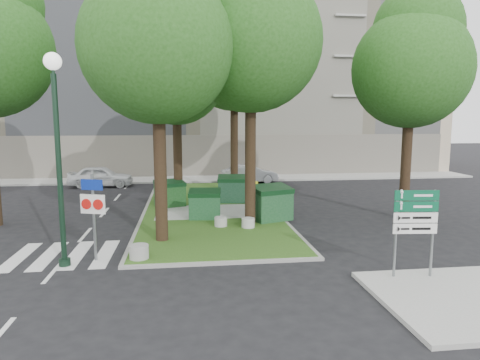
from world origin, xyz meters
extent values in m
plane|color=black|center=(0.00, 0.00, 0.00)|extent=(120.00, 120.00, 0.00)
cube|color=#264D16|center=(0.50, 8.00, 0.06)|extent=(6.00, 16.00, 0.12)
cube|color=gray|center=(0.50, 8.00, 0.05)|extent=(6.30, 16.30, 0.10)
cube|color=#999993|center=(0.00, 18.50, 0.06)|extent=(42.00, 3.00, 0.12)
cube|color=silver|center=(-3.75, 1.50, 0.01)|extent=(5.00, 3.00, 0.01)
cube|color=beige|center=(0.00, 26.00, 8.00)|extent=(41.00, 12.00, 16.00)
cylinder|color=black|center=(-1.50, 2.50, 3.08)|extent=(0.44, 0.44, 6.16)
sphere|color=#204D14|center=(-1.50, 2.50, 6.82)|extent=(5.20, 5.20, 5.20)
cylinder|color=black|center=(2.00, 4.50, 3.36)|extent=(0.44, 0.44, 6.72)
sphere|color=#204D14|center=(2.00, 4.50, 7.44)|extent=(5.60, 5.60, 5.60)
cylinder|color=black|center=(-1.00, 9.00, 2.94)|extent=(0.44, 0.44, 5.88)
sphere|color=#204D14|center=(-1.00, 9.00, 6.51)|extent=(4.80, 4.80, 4.80)
sphere|color=#204D14|center=(-0.70, 9.20, 8.19)|extent=(3.60, 3.60, 3.60)
cylinder|color=black|center=(2.20, 12.00, 3.50)|extent=(0.44, 0.44, 7.00)
sphere|color=#204D14|center=(2.20, 12.00, 7.75)|extent=(5.80, 5.80, 5.80)
sphere|color=#204D14|center=(2.50, 12.20, 9.75)|extent=(4.35, 4.35, 4.35)
cylinder|color=black|center=(9.00, 5.00, 2.94)|extent=(0.44, 0.44, 5.88)
sphere|color=#204D14|center=(9.00, 5.00, 6.51)|extent=(5.00, 5.00, 5.00)
sphere|color=#204D14|center=(9.30, 5.20, 8.19)|extent=(3.75, 3.75, 3.75)
cube|color=#103D12|center=(-1.42, 8.49, 0.66)|extent=(1.60, 1.33, 1.07)
cube|color=black|center=(-1.42, 8.49, 1.28)|extent=(1.66, 1.41, 0.31)
cube|color=#13411F|center=(0.18, 5.71, 0.64)|extent=(1.41, 1.03, 1.04)
cube|color=black|center=(0.18, 5.71, 1.25)|extent=(1.47, 1.10, 0.30)
cube|color=#0E311C|center=(1.78, 9.27, 0.69)|extent=(1.56, 1.16, 1.14)
cube|color=black|center=(1.78, 9.27, 1.35)|extent=(1.62, 1.23, 0.33)
cube|color=#133E1D|center=(3.00, 5.04, 0.74)|extent=(1.84, 1.53, 1.23)
cube|color=black|center=(3.00, 5.04, 1.46)|extent=(1.91, 1.61, 0.36)
cylinder|color=gray|center=(-2.10, 0.50, 0.33)|extent=(0.59, 0.59, 0.42)
cylinder|color=#AFAFAA|center=(1.82, 3.87, 0.31)|extent=(0.52, 0.52, 0.37)
cylinder|color=#A3A29E|center=(0.76, 4.21, 0.30)|extent=(0.51, 0.51, 0.37)
cylinder|color=#CCCE18|center=(3.20, 10.95, 0.52)|extent=(0.45, 0.45, 0.79)
cylinder|color=black|center=(-4.31, 0.43, 2.85)|extent=(0.16, 0.16, 5.70)
cylinder|color=black|center=(-4.31, 0.43, 0.11)|extent=(0.34, 0.34, 0.23)
sphere|color=white|center=(-4.31, 0.43, 6.04)|extent=(0.50, 0.50, 0.50)
cylinder|color=slate|center=(-3.47, 0.83, 1.37)|extent=(0.11, 0.11, 2.75)
cube|color=navy|center=(-3.47, 0.83, 2.42)|extent=(0.69, 0.28, 0.33)
cube|color=white|center=(-3.47, 0.83, 1.81)|extent=(0.79, 0.32, 0.60)
cylinder|color=red|center=(-3.67, 0.83, 1.81)|extent=(0.32, 0.14, 0.33)
cylinder|color=red|center=(-3.27, 0.83, 1.81)|extent=(0.32, 0.14, 0.33)
cylinder|color=slate|center=(5.02, -1.95, 1.32)|extent=(0.08, 0.08, 2.41)
cylinder|color=slate|center=(6.04, -2.05, 1.32)|extent=(0.08, 0.08, 2.41)
cube|color=#0A5031|center=(5.53, -2.00, 2.39)|extent=(1.20, 0.16, 0.28)
cube|color=#0A5031|center=(5.53, -2.00, 2.08)|extent=(1.20, 0.16, 0.28)
cube|color=white|center=(5.53, -2.00, 1.78)|extent=(1.20, 0.16, 0.28)
cube|color=white|center=(5.53, -2.00, 1.47)|extent=(1.20, 0.16, 0.28)
imported|color=white|center=(-6.14, 16.03, 0.70)|extent=(4.10, 1.70, 1.39)
imported|color=#A7AAAF|center=(3.76, 16.38, 0.63)|extent=(4.00, 1.86, 1.27)
camera|label=1|loc=(-0.61, -12.61, 4.42)|focal=32.00mm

